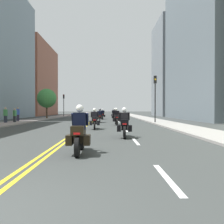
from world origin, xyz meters
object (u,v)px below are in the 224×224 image
Objects in this scene: motorcycle_0 at (79,134)px; traffic_light_far at (64,101)px; pedestrian_0 at (5,115)px; motorcycle_4 at (100,117)px; motorcycle_1 at (124,125)px; traffic_light_near at (155,91)px; motorcycle_7 at (113,114)px; pedestrian_2 at (15,115)px; pedestrian_1 at (18,114)px; street_tree_0 at (47,98)px; motorcycle_2 at (95,121)px; motorcycle_6 at (103,115)px; motorcycle_3 at (116,118)px; motorcycle_5 at (115,116)px.

traffic_light_far reaches higher than motorcycle_0.
motorcycle_0 is 19.70m from pedestrian_0.
motorcycle_1 is at bearing -85.27° from motorcycle_4.
traffic_light_near is (4.13, 12.99, 2.81)m from motorcycle_1.
traffic_light_near is at bearing 75.27° from motorcycle_1.
pedestrian_2 is at bearing -121.94° from motorcycle_7.
pedestrian_1 is at bearing -94.85° from traffic_light_far.
pedestrian_1 is 0.37× the size of street_tree_0.
motorcycle_6 is (0.15, 19.15, 0.01)m from motorcycle_2.
motorcycle_2 is 0.44× the size of traffic_light_near.
motorcycle_3 is at bearing 140.74° from pedestrian_1.
motorcycle_5 is 0.44× the size of traffic_light_near.
pedestrian_1 reaches higher than motorcycle_0.
motorcycle_1 is at bearing -73.96° from motorcycle_2.
motorcycle_1 is 17.54m from pedestrian_2.
pedestrian_0 is (-11.49, 12.53, 0.23)m from motorcycle_1.
pedestrian_1 is at bearing -143.15° from motorcycle_6.
traffic_light_near is (4.15, -6.55, 2.81)m from motorcycle_5.
traffic_light_near is 1.12× the size of traffic_light_far.
motorcycle_7 is 0.45× the size of traffic_light_near.
motorcycle_0 is 19.57m from motorcycle_4.
motorcycle_1 is 27.43m from street_tree_0.
motorcycle_0 is 1.20× the size of pedestrian_1.
traffic_light_near is at bearing -20.42° from motorcycle_4.
traffic_light_far reaches higher than motorcycle_4.
motorcycle_5 reaches higher than pedestrian_2.
motorcycle_1 is 0.95× the size of motorcycle_7.
motorcycle_4 is 0.46× the size of traffic_light_far.
street_tree_0 is at bearing 87.86° from pedestrian_0.
motorcycle_5 is 19.86m from traffic_light_far.
pedestrian_0 is (-11.42, 2.20, 0.23)m from motorcycle_3.
pedestrian_0 reaches higher than motorcycle_3.
motorcycle_7 is (1.93, 24.40, 0.01)m from motorcycle_2.
motorcycle_7 is at bearing 86.39° from motorcycle_0.
motorcycle_0 is at bearing -99.07° from motorcycle_3.
pedestrian_1 is at bearing -97.50° from street_tree_0.
pedestrian_0 is 12.95m from street_tree_0.
pedestrian_1 is at bearing 150.15° from motorcycle_3.
motorcycle_0 is 0.97× the size of motorcycle_1.
motorcycle_0 is 1.00× the size of motorcycle_4.
motorcycle_1 is at bearing -87.75° from motorcycle_7.
motorcycle_5 is at bearing -122.01° from pedestrian_2.
motorcycle_1 is 5.78m from motorcycle_2.
motorcycle_1 is 1.01× the size of motorcycle_3.
motorcycle_6 is 0.48× the size of street_tree_0.
motorcycle_7 is 12.27m from traffic_light_far.
motorcycle_2 is at bearing -98.45° from motorcycle_5.
motorcycle_7 is at bearing 68.14° from motorcycle_6.
pedestrian_1 is (-0.13, 3.79, 0.03)m from pedestrian_0.
motorcycle_6 is at bearing 107.63° from motorcycle_5.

